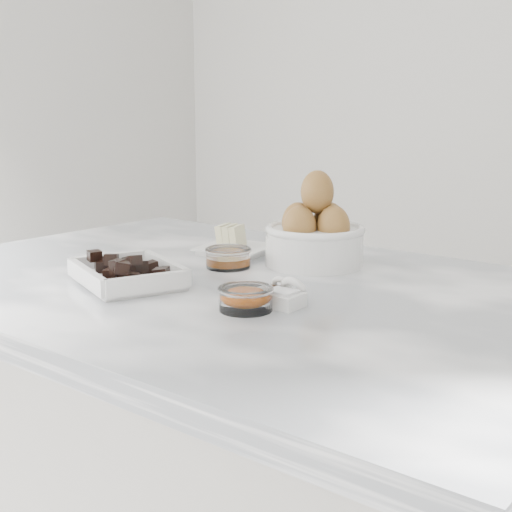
{
  "coord_description": "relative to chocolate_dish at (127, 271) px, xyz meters",
  "views": [
    {
      "loc": [
        0.75,
        -0.88,
        1.23
      ],
      "look_at": [
        0.02,
        0.03,
        0.98
      ],
      "focal_mm": 50.0,
      "sensor_mm": 36.0,
      "label": 1
    }
  ],
  "objects": [
    {
      "name": "marble_slab",
      "position": [
        0.12,
        0.13,
        -0.04
      ],
      "size": [
        1.2,
        0.8,
        0.04
      ],
      "primitive_type": "cube",
      "color": "white",
      "rests_on": "cabinet"
    },
    {
      "name": "chocolate_dish",
      "position": [
        0.0,
        0.0,
        0.0
      ],
      "size": [
        0.23,
        0.21,
        0.05
      ],
      "color": "white",
      "rests_on": "marble_slab"
    },
    {
      "name": "butter_plate",
      "position": [
        -0.03,
        0.3,
        -0.0
      ],
      "size": [
        0.15,
        0.15,
        0.06
      ],
      "color": "white",
      "rests_on": "marble_slab"
    },
    {
      "name": "sugar_ramekin",
      "position": [
        0.13,
        0.27,
        0.01
      ],
      "size": [
        0.09,
        0.09,
        0.05
      ],
      "color": "white",
      "rests_on": "marble_slab"
    },
    {
      "name": "egg_bowl",
      "position": [
        0.16,
        0.31,
        0.03
      ],
      "size": [
        0.18,
        0.18,
        0.17
      ],
      "color": "white",
      "rests_on": "marble_slab"
    },
    {
      "name": "honey_bowl",
      "position": [
        0.05,
        0.19,
        -0.0
      ],
      "size": [
        0.08,
        0.08,
        0.04
      ],
      "color": "white",
      "rests_on": "marble_slab"
    },
    {
      "name": "zest_bowl",
      "position": [
        0.25,
        0.0,
        -0.0
      ],
      "size": [
        0.08,
        0.08,
        0.04
      ],
      "color": "white",
      "rests_on": "marble_slab"
    },
    {
      "name": "vanilla_spoon",
      "position": [
        0.25,
        0.08,
        -0.01
      ],
      "size": [
        0.06,
        0.07,
        0.04
      ],
      "color": "white",
      "rests_on": "marble_slab"
    },
    {
      "name": "salt_spoon",
      "position": [
        0.28,
        0.06,
        -0.01
      ],
      "size": [
        0.06,
        0.07,
        0.04
      ],
      "color": "white",
      "rests_on": "marble_slab"
    }
  ]
}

